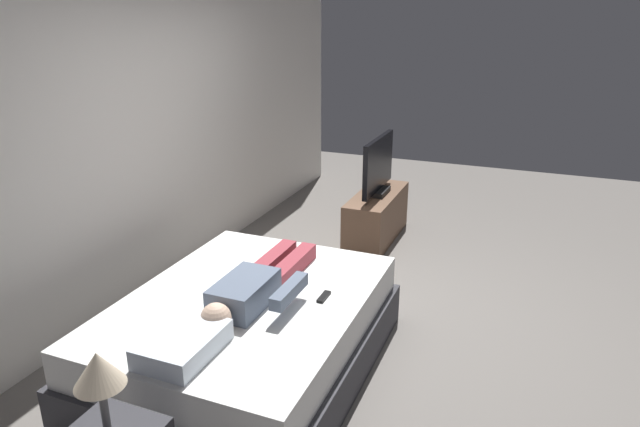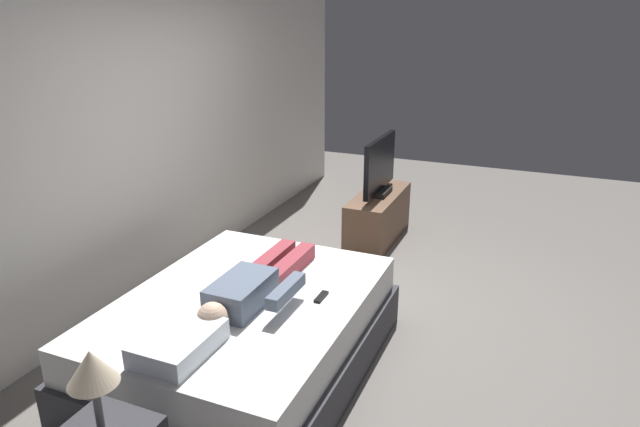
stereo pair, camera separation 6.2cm
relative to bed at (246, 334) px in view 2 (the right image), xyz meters
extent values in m
plane|color=slate|center=(0.97, -0.59, -0.26)|extent=(10.00, 10.00, 0.00)
cube|color=silver|center=(1.37, 1.37, 1.14)|extent=(6.40, 0.10, 2.80)
cube|color=#333338|center=(0.00, 0.00, -0.11)|extent=(2.01, 1.54, 0.30)
cube|color=white|center=(0.00, 0.00, 0.16)|extent=(1.93, 1.46, 0.24)
cube|color=white|center=(-0.68, 0.00, 0.34)|extent=(0.48, 0.34, 0.12)
cube|color=slate|center=(-0.10, -0.05, 0.37)|extent=(0.48, 0.28, 0.18)
sphere|color=beige|center=(-0.43, -0.05, 0.37)|extent=(0.18, 0.18, 0.18)
cube|color=#993842|center=(0.44, -0.13, 0.33)|extent=(0.60, 0.11, 0.11)
cube|color=#993842|center=(0.44, 0.03, 0.33)|extent=(0.60, 0.11, 0.11)
cube|color=slate|center=(-0.04, -0.33, 0.41)|extent=(0.40, 0.08, 0.08)
cube|color=black|center=(0.18, -0.47, 0.29)|extent=(0.15, 0.04, 0.02)
cube|color=brown|center=(2.54, -0.12, -0.01)|extent=(1.10, 0.40, 0.50)
cube|color=black|center=(2.54, -0.12, 0.26)|extent=(0.32, 0.20, 0.05)
cube|color=black|center=(2.54, -0.12, 0.56)|extent=(0.88, 0.05, 0.54)
cylinder|color=#59595B|center=(-1.30, -0.04, 0.41)|extent=(0.04, 0.04, 0.30)
cone|color=beige|center=(-1.30, -0.04, 0.60)|extent=(0.22, 0.22, 0.16)
camera|label=1|loc=(-2.80, -1.65, 2.01)|focal=31.50mm
camera|label=2|loc=(-2.78, -1.71, 2.01)|focal=31.50mm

